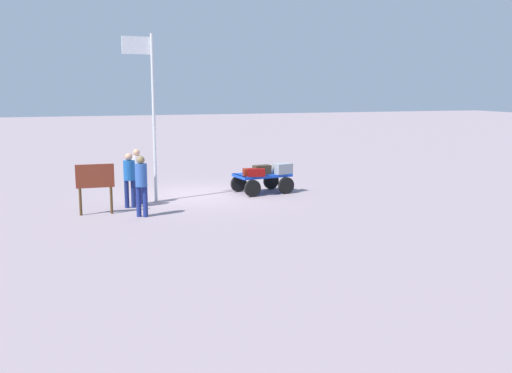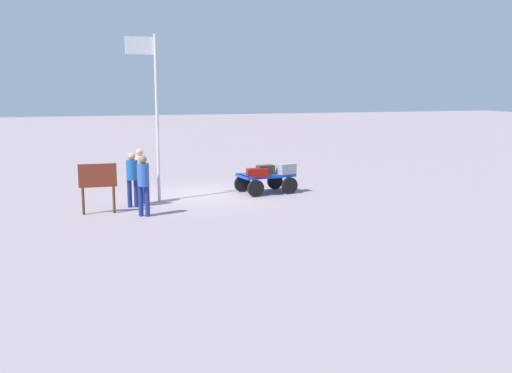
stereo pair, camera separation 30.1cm
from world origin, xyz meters
name	(u,v)px [view 1 (the left image)]	position (x,y,z in m)	size (l,w,h in m)	color
ground_plane	(199,195)	(0.00, 0.00, 0.00)	(120.00, 120.00, 0.00)	gray
luggage_cart	(262,179)	(-2.21, 0.32, 0.49)	(2.06, 1.49, 0.69)	#143FC1
suitcase_tan	(283,169)	(-2.90, 0.58, 0.87)	(0.69, 0.52, 0.36)	#8C949D
suitcase_olive	(252,172)	(-1.73, 0.65, 0.81)	(0.62, 0.43, 0.24)	maroon
suitcase_grey	(256,173)	(-1.82, 0.86, 0.82)	(0.63, 0.41, 0.26)	maroon
suitcase_maroon	(262,170)	(-2.17, 0.46, 0.85)	(0.63, 0.42, 0.32)	#382F21
worker_lead	(129,176)	(2.52, 1.48, 1.01)	(0.41, 0.41, 1.71)	navy
worker_trailing	(141,181)	(2.35, 2.91, 1.04)	(0.46, 0.46, 1.77)	navy
worker_supervisor	(137,173)	(2.23, 1.05, 1.02)	(0.34, 0.31, 1.78)	navy
flagpole	(150,104)	(1.70, 0.69, 3.17)	(0.99, 0.14, 5.36)	silver
signboard	(95,181)	(3.59, 2.16, 1.01)	(1.10, 0.11, 1.49)	#4C3319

